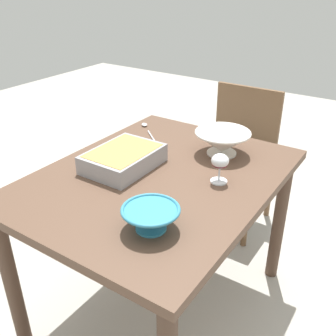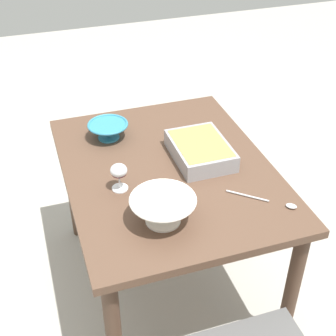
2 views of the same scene
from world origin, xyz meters
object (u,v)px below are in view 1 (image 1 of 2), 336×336
Objects in this scene: serving_spoon at (147,129)px; wine_glass at (220,163)px; dining_table at (159,195)px; small_bowl at (222,142)px; mixing_bowl at (151,217)px; chair at (237,150)px; casserole_dish at (123,158)px.

wine_glass is at bearing -116.83° from serving_spoon.
dining_table is 9.45× the size of wine_glass.
wine_glass is 0.27m from small_bowl.
mixing_bowl is at bearing -148.87° from dining_table.
small_bowl is at bearing -95.05° from serving_spoon.
wine_glass is 0.63× the size of mixing_bowl.
mixing_bowl is at bearing -169.08° from chair.
chair is at bearing 2.93° from dining_table.
serving_spoon is at bearing 37.10° from mixing_bowl.
chair reaches higher than casserole_dish.
dining_table is 5.93× the size of mixing_bowl.
small_bowl reaches higher than casserole_dish.
wine_glass reaches higher than dining_table.
casserole_dish reaches higher than serving_spoon.
mixing_bowl is 0.77× the size of small_bowl.
casserole_dish is 0.43m from serving_spoon.
serving_spoon is (0.69, 0.52, -0.04)m from mixing_bowl.
serving_spoon reaches higher than dining_table.
mixing_bowl is 0.66m from small_bowl.
mixing_bowl is (-0.41, 0.04, -0.04)m from wine_glass.
mixing_bowl is at bearing -174.05° from small_bowl.
small_bowl reaches higher than mixing_bowl.
dining_table is 4.97× the size of serving_spoon.
serving_spoon is (0.04, 0.46, -0.05)m from small_bowl.
mixing_bowl reaches higher than serving_spoon.
mixing_bowl is 0.87m from serving_spoon.
chair is at bearing -26.16° from serving_spoon.
small_bowl is at bearing -39.24° from casserole_dish.
serving_spoon is (-0.57, 0.28, 0.27)m from chair.
mixing_bowl is (-1.26, -0.24, 0.31)m from chair.
casserole_dish is at bearing 173.21° from chair.
chair is 4.40× the size of mixing_bowl.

